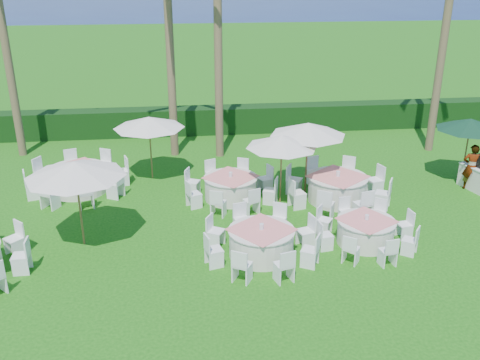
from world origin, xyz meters
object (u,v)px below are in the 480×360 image
object	(u,v)px
banquet_table_d	(78,179)
umbrella_c	(149,122)
banquet_table_b	(261,242)
umbrella_d	(308,129)
banquet_table_f	(337,188)
staff_person	(471,167)
umbrella_a	(75,169)
banquet_table_c	(366,231)
umbrella_green	(471,124)
banquet_table_e	(231,187)
umbrella_b	(282,141)

from	to	relation	value
banquet_table_d	umbrella_c	size ratio (longest dim) A/B	1.35
banquet_table_b	umbrella_d	world-z (taller)	umbrella_d
banquet_table_f	staff_person	size ratio (longest dim) A/B	2.11
umbrella_c	umbrella_a	bearing A→B (deg)	-110.03
umbrella_a	umbrella_c	bearing A→B (deg)	69.97
banquet_table_b	banquet_table_c	xyz separation A→B (m)	(3.02, 0.35, -0.04)
banquet_table_f	umbrella_green	size ratio (longest dim) A/B	1.46
umbrella_green	umbrella_d	bearing A→B (deg)	-176.75
banquet_table_b	umbrella_green	bearing A→B (deg)	28.90
banquet_table_e	umbrella_b	distance (m)	2.36
banquet_table_b	umbrella_c	size ratio (longest dim) A/B	1.23
umbrella_a	banquet_table_b	bearing A→B (deg)	-13.93
umbrella_b	umbrella_d	xyz separation A→B (m)	(1.01, 0.72, 0.15)
banquet_table_e	umbrella_b	size ratio (longest dim) A/B	1.32
umbrella_c	staff_person	bearing A→B (deg)	-11.68
umbrella_green	banquet_table_d	bearing A→B (deg)	177.36
umbrella_a	umbrella_b	bearing A→B (deg)	19.91
banquet_table_b	umbrella_a	world-z (taller)	umbrella_a
banquet_table_b	umbrella_d	bearing A→B (deg)	62.19
umbrella_d	banquet_table_e	bearing A→B (deg)	-173.92
banquet_table_f	umbrella_b	size ratio (longest dim) A/B	1.49
banquet_table_c	banquet_table_e	distance (m)	4.91
umbrella_a	banquet_table_e	bearing A→B (deg)	30.63
banquet_table_e	umbrella_d	size ratio (longest dim) A/B	1.19
banquet_table_e	umbrella_a	xyz separation A→B (m)	(-4.43, -2.62, 1.84)
banquet_table_f	umbrella_a	bearing A→B (deg)	-165.29
banquet_table_e	umbrella_a	world-z (taller)	umbrella_a
banquet_table_f	staff_person	distance (m)	4.90
umbrella_d	banquet_table_b	bearing A→B (deg)	-117.81
banquet_table_e	umbrella_green	distance (m)	8.68
banquet_table_d	umbrella_b	size ratio (longest dim) A/B	1.48
banquet_table_d	banquet_table_f	bearing A→B (deg)	-11.67
umbrella_a	umbrella_d	bearing A→B (deg)	22.39
banquet_table_c	umbrella_d	size ratio (longest dim) A/B	1.12
banquet_table_b	banquet_table_f	xyz separation A→B (m)	(3.04, 3.29, 0.04)
banquet_table_d	umbrella_d	xyz separation A→B (m)	(7.78, -0.97, 1.80)
banquet_table_e	banquet_table_d	bearing A→B (deg)	166.47
banquet_table_d	umbrella_c	xyz separation A→B (m)	(2.48, 0.91, 1.67)
banquet_table_d	umbrella_a	bearing A→B (deg)	-79.18
banquet_table_c	umbrella_a	world-z (taller)	umbrella_a
banquet_table_c	banquet_table_f	size ratio (longest dim) A/B	0.83
umbrella_b	umbrella_green	xyz separation A→B (m)	(6.90, 1.05, 0.02)
banquet_table_f	umbrella_d	bearing A→B (deg)	136.88
umbrella_green	staff_person	xyz separation A→B (m)	(-0.14, -0.74, -1.31)
banquet_table_d	umbrella_d	bearing A→B (deg)	-7.07
banquet_table_c	umbrella_c	bearing A→B (deg)	137.48
banquet_table_d	umbrella_c	distance (m)	3.12
banquet_table_c	banquet_table_d	bearing A→B (deg)	151.30
banquet_table_e	umbrella_green	size ratio (longest dim) A/B	1.30
umbrella_a	umbrella_b	distance (m)	6.41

